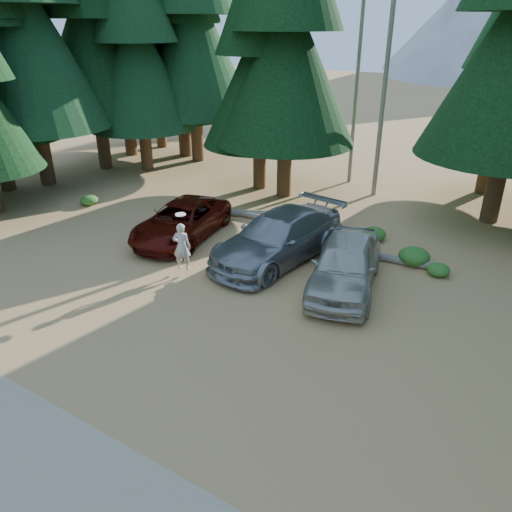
{
  "coord_description": "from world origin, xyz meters",
  "views": [
    {
      "loc": [
        8.9,
        -9.99,
        8.29
      ],
      "look_at": [
        0.99,
        2.6,
        1.25
      ],
      "focal_mm": 35.0,
      "sensor_mm": 36.0,
      "label": 1
    }
  ],
  "objects_px": {
    "silver_minivan_right": "(345,264)",
    "frisbee_player": "(182,246)",
    "silver_minivan_center": "(278,237)",
    "log_left": "(273,214)",
    "log_mid": "(267,219)",
    "log_right": "(372,255)",
    "red_pickup": "(181,221)"
  },
  "relations": [
    {
      "from": "silver_minivan_center",
      "to": "log_left",
      "type": "xyz_separation_m",
      "value": [
        -2.43,
        3.8,
        -0.74
      ]
    },
    {
      "from": "silver_minivan_center",
      "to": "log_left",
      "type": "bearing_deg",
      "value": 130.95
    },
    {
      "from": "red_pickup",
      "to": "frisbee_player",
      "type": "distance_m",
      "value": 3.35
    },
    {
      "from": "silver_minivan_right",
      "to": "frisbee_player",
      "type": "xyz_separation_m",
      "value": [
        -5.32,
        -2.11,
        0.19
      ]
    },
    {
      "from": "log_mid",
      "to": "log_right",
      "type": "relative_size",
      "value": 0.71
    },
    {
      "from": "red_pickup",
      "to": "log_mid",
      "type": "bearing_deg",
      "value": 48.3
    },
    {
      "from": "red_pickup",
      "to": "silver_minivan_center",
      "type": "bearing_deg",
      "value": -6.74
    },
    {
      "from": "red_pickup",
      "to": "log_mid",
      "type": "height_order",
      "value": "red_pickup"
    },
    {
      "from": "log_right",
      "to": "silver_minivan_right",
      "type": "bearing_deg",
      "value": -96.06
    },
    {
      "from": "red_pickup",
      "to": "frisbee_player",
      "type": "xyz_separation_m",
      "value": [
        2.16,
        -2.53,
        0.33
      ]
    },
    {
      "from": "red_pickup",
      "to": "silver_minivan_center",
      "type": "xyz_separation_m",
      "value": [
        4.45,
        0.33,
        0.15
      ]
    },
    {
      "from": "silver_minivan_center",
      "to": "log_mid",
      "type": "xyz_separation_m",
      "value": [
        -2.39,
        3.14,
        -0.77
      ]
    },
    {
      "from": "silver_minivan_right",
      "to": "log_left",
      "type": "height_order",
      "value": "silver_minivan_right"
    },
    {
      "from": "log_left",
      "to": "log_mid",
      "type": "distance_m",
      "value": 0.67
    },
    {
      "from": "silver_minivan_center",
      "to": "frisbee_player",
      "type": "height_order",
      "value": "frisbee_player"
    },
    {
      "from": "log_left",
      "to": "log_mid",
      "type": "relative_size",
      "value": 1.39
    },
    {
      "from": "silver_minivan_right",
      "to": "log_left",
      "type": "bearing_deg",
      "value": 125.38
    },
    {
      "from": "red_pickup",
      "to": "log_right",
      "type": "height_order",
      "value": "red_pickup"
    },
    {
      "from": "red_pickup",
      "to": "log_left",
      "type": "distance_m",
      "value": 4.64
    },
    {
      "from": "log_left",
      "to": "log_mid",
      "type": "xyz_separation_m",
      "value": [
        0.04,
        -0.67,
        -0.03
      ]
    },
    {
      "from": "log_mid",
      "to": "log_left",
      "type": "bearing_deg",
      "value": 91.97
    },
    {
      "from": "silver_minivan_center",
      "to": "silver_minivan_right",
      "type": "relative_size",
      "value": 1.19
    },
    {
      "from": "log_left",
      "to": "frisbee_player",
      "type": "bearing_deg",
      "value": -115.93
    },
    {
      "from": "frisbee_player",
      "to": "log_mid",
      "type": "bearing_deg",
      "value": -111.92
    },
    {
      "from": "silver_minivan_right",
      "to": "log_mid",
      "type": "bearing_deg",
      "value": 129.58
    },
    {
      "from": "silver_minivan_right",
      "to": "log_left",
      "type": "relative_size",
      "value": 1.18
    },
    {
      "from": "silver_minivan_right",
      "to": "log_mid",
      "type": "height_order",
      "value": "silver_minivan_right"
    },
    {
      "from": "red_pickup",
      "to": "log_left",
      "type": "bearing_deg",
      "value": 52.97
    },
    {
      "from": "red_pickup",
      "to": "silver_minivan_center",
      "type": "distance_m",
      "value": 4.46
    },
    {
      "from": "red_pickup",
      "to": "frisbee_player",
      "type": "height_order",
      "value": "frisbee_player"
    },
    {
      "from": "log_mid",
      "to": "log_right",
      "type": "xyz_separation_m",
      "value": [
        5.41,
        -1.19,
        0.01
      ]
    },
    {
      "from": "silver_minivan_right",
      "to": "log_right",
      "type": "xyz_separation_m",
      "value": [
        -0.01,
        2.7,
        -0.74
      ]
    }
  ]
}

